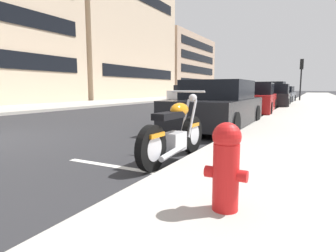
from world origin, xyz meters
TOP-DOWN VIEW (x-y plane):
  - sidewalk_near_curb at (12.00, -7.28)m, footprint 120.00×4.40m
  - sidewalk_far_curb at (12.00, 7.48)m, footprint 120.00×5.00m
  - parking_stall_stripe at (0.00, -4.38)m, footprint 0.12×2.20m
  - parked_motorcycle at (0.75, -4.80)m, footprint 2.03×0.62m
  - parked_car_at_intersection at (4.69, -4.27)m, footprint 4.31×1.89m
  - parked_car_far_down_curb at (10.19, -4.22)m, footprint 4.63×2.14m
  - parked_car_behind_motorcycle at (15.22, -4.51)m, footprint 4.33×2.04m
  - parked_car_second_in_row at (20.64, -4.41)m, footprint 4.14×1.97m
  - crossing_truck at (33.39, -1.45)m, footprint 2.49×5.75m
  - car_opposite_curb at (21.88, 4.48)m, footprint 4.24×1.87m
  - fire_hydrant at (-1.01, -6.14)m, footprint 0.24×0.36m
  - traffic_signal_near_corner at (23.33, -5.64)m, footprint 0.36×0.28m
  - townhouse_far_uphill at (22.67, 15.75)m, footprint 15.53×12.00m
  - townhouse_mid_block at (39.00, 14.33)m, footprint 15.71×9.19m

SIDE VIEW (x-z plane):
  - parking_stall_stripe at x=0.00m, z-range 0.00..0.01m
  - sidewalk_near_curb at x=12.00m, z-range 0.00..0.14m
  - sidewalk_far_curb at x=12.00m, z-range 0.00..0.14m
  - parked_motorcycle at x=0.75m, z-range -0.13..1.00m
  - fire_hydrant at x=-1.01m, z-range 0.16..0.91m
  - parked_car_second_in_row at x=20.64m, z-range -0.03..1.29m
  - parked_car_at_intersection at x=4.69m, z-range -0.05..1.35m
  - parked_car_far_down_curb at x=10.19m, z-range -0.05..1.38m
  - parked_car_behind_motorcycle at x=15.22m, z-range -0.04..1.38m
  - car_opposite_curb at x=21.88m, z-range -0.05..1.42m
  - crossing_truck at x=33.39m, z-range 0.04..2.00m
  - traffic_signal_near_corner at x=23.33m, z-range 0.92..4.38m
  - townhouse_mid_block at x=39.00m, z-range 0.00..9.38m
  - townhouse_far_uphill at x=22.67m, z-range 0.00..12.68m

